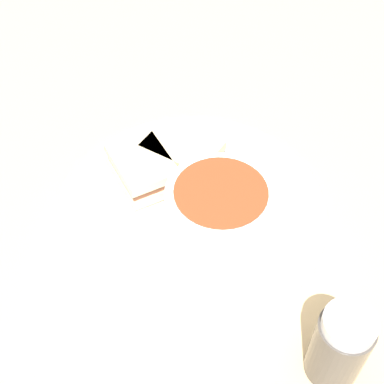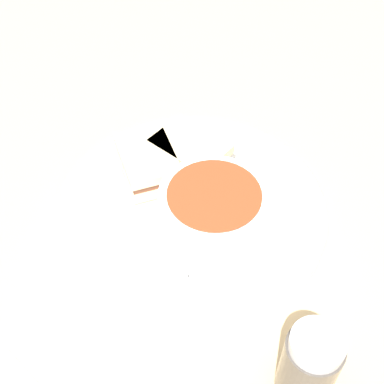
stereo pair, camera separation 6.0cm
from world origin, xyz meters
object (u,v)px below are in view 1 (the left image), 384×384
at_px(sandwich_half_far, 142,168).
at_px(salt_shaker, 340,346).
at_px(soup_bowl, 220,213).
at_px(spoon, 179,270).
at_px(sandwich_half_near, 183,154).

height_order(sandwich_half_far, salt_shaker, salt_shaker).
height_order(soup_bowl, salt_shaker, salt_shaker).
height_order(spoon, sandwich_half_far, sandwich_half_far).
bearing_deg(spoon, salt_shaker, -12.29).
bearing_deg(sandwich_half_far, soup_bowl, 68.32).
relative_size(soup_bowl, spoon, 1.00).
xyz_separation_m(spoon, sandwich_half_far, (-0.11, -0.09, 0.01)).
relative_size(spoon, sandwich_half_far, 1.09).
distance_m(sandwich_half_near, sandwich_half_far, 0.05).
bearing_deg(sandwich_half_near, sandwich_half_far, -42.80).
relative_size(spoon, sandwich_half_near, 1.20).
relative_size(sandwich_half_near, salt_shaker, 1.05).
bearing_deg(sandwich_half_far, spoon, 40.11).
distance_m(soup_bowl, sandwich_half_near, 0.11).
distance_m(spoon, sandwich_half_far, 0.14).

